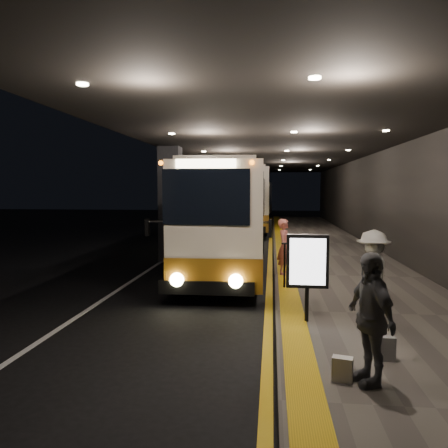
# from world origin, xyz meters

# --- Properties ---
(ground) EXTENTS (90.00, 90.00, 0.00)m
(ground) POSITION_xyz_m (0.00, 0.00, 0.00)
(ground) COLOR black
(lane_line_white) EXTENTS (0.12, 50.00, 0.01)m
(lane_line_white) POSITION_xyz_m (-1.80, 5.00, 0.01)
(lane_line_white) COLOR silver
(lane_line_white) RESTS_ON ground
(kerb_stripe_yellow) EXTENTS (0.18, 50.00, 0.01)m
(kerb_stripe_yellow) POSITION_xyz_m (2.35, 5.00, 0.01)
(kerb_stripe_yellow) COLOR gold
(kerb_stripe_yellow) RESTS_ON ground
(sidewalk) EXTENTS (4.50, 50.00, 0.15)m
(sidewalk) POSITION_xyz_m (4.75, 5.00, 0.07)
(sidewalk) COLOR #514C44
(sidewalk) RESTS_ON ground
(tactile_strip) EXTENTS (0.50, 50.00, 0.01)m
(tactile_strip) POSITION_xyz_m (2.85, 5.00, 0.16)
(tactile_strip) COLOR gold
(tactile_strip) RESTS_ON sidewalk
(terminal_wall) EXTENTS (0.10, 50.00, 6.00)m
(terminal_wall) POSITION_xyz_m (7.00, 5.00, 3.00)
(terminal_wall) COLOR black
(terminal_wall) RESTS_ON ground
(support_columns) EXTENTS (0.80, 24.80, 4.40)m
(support_columns) POSITION_xyz_m (-1.50, 4.00, 2.20)
(support_columns) COLOR black
(support_columns) RESTS_ON ground
(canopy) EXTENTS (9.00, 50.00, 0.40)m
(canopy) POSITION_xyz_m (2.50, 5.00, 4.60)
(canopy) COLOR black
(canopy) RESTS_ON support_columns
(coach_main) EXTENTS (2.61, 11.19, 3.47)m
(coach_main) POSITION_xyz_m (0.91, 2.74, 1.66)
(coach_main) COLOR beige
(coach_main) RESTS_ON ground
(coach_second) EXTENTS (2.93, 12.82, 4.02)m
(coach_second) POSITION_xyz_m (0.79, 17.44, 1.93)
(coach_second) COLOR beige
(coach_second) RESTS_ON ground
(coach_third) EXTENTS (2.91, 11.12, 3.46)m
(coach_third) POSITION_xyz_m (0.94, 29.31, 1.66)
(coach_third) COLOR beige
(coach_third) RESTS_ON ground
(passenger_boarding) EXTENTS (0.58, 0.72, 1.73)m
(passenger_boarding) POSITION_xyz_m (2.80, 0.90, 1.01)
(passenger_boarding) COLOR #B45C54
(passenger_boarding) RESTS_ON sidewalk
(passenger_waiting_white) EXTENTS (0.78, 1.25, 1.80)m
(passenger_waiting_white) POSITION_xyz_m (4.47, -3.46, 1.05)
(passenger_waiting_white) COLOR #B9BAB3
(passenger_waiting_white) RESTS_ON sidewalk
(passenger_waiting_grey) EXTENTS (0.84, 1.17, 1.80)m
(passenger_waiting_grey) POSITION_xyz_m (3.73, -6.61, 1.05)
(passenger_waiting_grey) COLOR #4F5155
(passenger_waiting_grey) RESTS_ON sidewalk
(bag_polka) EXTENTS (0.31, 0.13, 0.37)m
(bag_polka) POSITION_xyz_m (4.14, -5.79, 0.34)
(bag_polka) COLOR black
(bag_polka) RESTS_ON sidewalk
(bag_plain) EXTENTS (0.30, 0.22, 0.34)m
(bag_plain) POSITION_xyz_m (3.38, -6.61, 0.32)
(bag_plain) COLOR silver
(bag_plain) RESTS_ON sidewalk
(info_sign) EXTENTS (0.82, 0.12, 1.74)m
(info_sign) POSITION_xyz_m (3.11, -3.90, 1.32)
(info_sign) COLOR black
(info_sign) RESTS_ON sidewalk
(stanchion_post) EXTENTS (0.05, 0.05, 1.19)m
(stanchion_post) POSITION_xyz_m (2.75, -0.95, 0.75)
(stanchion_post) COLOR black
(stanchion_post) RESTS_ON sidewalk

